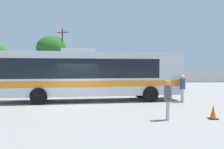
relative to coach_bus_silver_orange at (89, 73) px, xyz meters
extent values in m
plane|color=gray|center=(-0.73, 8.35, -1.88)|extent=(300.00, 300.00, 0.00)
cube|color=beige|center=(-0.73, 20.62, -0.84)|extent=(80.00, 0.30, 2.09)
cube|color=silver|center=(0.14, 0.01, -0.02)|extent=(12.26, 3.39, 2.84)
cube|color=black|center=(-0.47, -0.03, 0.32)|extent=(10.09, 3.27, 1.25)
cube|color=orange|center=(0.14, 0.01, -0.64)|extent=(12.02, 3.40, 0.40)
cube|color=#19212D|center=(6.19, 0.43, 0.49)|extent=(0.20, 2.29, 1.48)
cube|color=orange|center=(6.20, 0.43, -1.10)|extent=(0.23, 2.50, 0.68)
cube|color=#B2B2B2|center=(-0.77, -0.05, 1.52)|extent=(2.29, 1.55, 0.24)
cylinder|color=black|center=(3.80, 1.49, -1.36)|extent=(1.06, 0.37, 1.04)
cylinder|color=black|center=(3.97, -0.95, -1.36)|extent=(1.06, 0.37, 1.04)
cylinder|color=black|center=(-3.27, 1.00, -1.36)|extent=(1.06, 0.37, 1.04)
cylinder|color=black|center=(-3.10, -1.44, -1.36)|extent=(1.06, 0.37, 1.04)
cylinder|color=silver|center=(6.03, -1.20, -1.45)|extent=(0.16, 0.16, 0.87)
cylinder|color=silver|center=(6.03, -1.36, -1.45)|extent=(0.16, 0.16, 0.87)
cylinder|color=#33476B|center=(6.03, -1.28, -0.67)|extent=(0.37, 0.37, 0.69)
sphere|color=beige|center=(6.03, -1.28, -0.20)|extent=(0.24, 0.24, 0.24)
cylinder|color=#B7B2A8|center=(3.34, -6.52, -1.47)|extent=(0.15, 0.15, 0.81)
cylinder|color=#B7B2A8|center=(3.28, -6.66, -1.47)|extent=(0.15, 0.15, 0.81)
cylinder|color=#4C4C51|center=(3.31, -6.59, -0.75)|extent=(0.44, 0.44, 0.64)
sphere|color=tan|center=(3.31, -6.59, -0.31)|extent=(0.22, 0.22, 0.22)
cylinder|color=yellow|center=(3.31, -6.59, -0.21)|extent=(0.23, 0.23, 0.07)
cube|color=maroon|center=(-11.01, 17.40, -1.24)|extent=(4.30, 2.19, 0.63)
cube|color=black|center=(-11.21, 17.42, -0.67)|extent=(2.43, 1.87, 0.52)
cylinder|color=black|center=(-9.64, 18.16, -1.56)|extent=(0.66, 0.28, 0.64)
cylinder|color=black|center=(-9.81, 16.40, -1.56)|extent=(0.66, 0.28, 0.64)
cube|color=slate|center=(-5.04, 17.04, -1.24)|extent=(4.17, 1.83, 0.65)
cube|color=black|center=(-5.25, 17.04, -0.64)|extent=(2.30, 1.67, 0.53)
cylinder|color=black|center=(-3.76, 17.93, -1.56)|extent=(0.64, 0.23, 0.64)
cylinder|color=black|center=(-3.75, 16.17, -1.56)|extent=(0.64, 0.23, 0.64)
cylinder|color=black|center=(-6.34, 17.91, -1.56)|extent=(0.64, 0.23, 0.64)
cylinder|color=black|center=(-6.33, 16.15, -1.56)|extent=(0.64, 0.23, 0.64)
cylinder|color=#4C3823|center=(-4.10, 23.34, 2.36)|extent=(0.24, 0.24, 8.48)
cube|color=#473321|center=(-4.10, 23.34, 6.00)|extent=(1.76, 0.62, 0.12)
cylinder|color=brown|center=(-5.93, 23.98, 0.00)|extent=(0.32, 0.32, 3.76)
ellipsoid|color=#23561E|center=(-5.93, 23.98, 3.53)|extent=(4.72, 4.72, 4.01)
cube|color=black|center=(5.35, -6.59, -1.86)|extent=(0.36, 0.36, 0.04)
cone|color=orange|center=(5.35, -6.59, -1.54)|extent=(0.28, 0.28, 0.60)
camera|label=1|loc=(-0.11, -17.01, 0.36)|focal=40.18mm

